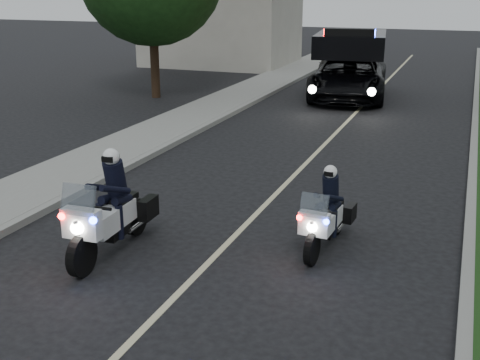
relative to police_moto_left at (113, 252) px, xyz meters
The scene contains 12 objects.
ground 2.05m from the police_moto_left, 32.01° to the right, with size 120.00×120.00×0.00m, color black.
curb_right 10.66m from the police_moto_left, 56.78° to the left, with size 0.20×60.00×0.15m, color gray.
curb_left 9.22m from the police_moto_left, 104.84° to the left, with size 0.20×60.00×0.15m, color gray.
sidewalk_left 9.56m from the police_moto_left, 111.23° to the left, with size 2.00×60.00×0.16m, color gray.
building_far 26.48m from the police_moto_left, 108.35° to the left, with size 8.00×6.00×7.00m, color #A8A396.
lane_marking 9.08m from the police_moto_left, 78.97° to the left, with size 0.12×50.00×0.01m, color #BFB78C.
police_moto_left is the anchor object (origin of this frame).
police_moto_right 3.76m from the police_moto_left, 24.15° to the left, with size 0.62×1.77×1.51m, color white, non-canonical shape.
police_suv 16.57m from the police_moto_left, 87.05° to the left, with size 2.93×6.34×3.08m, color black.
bicycle 23.12m from the police_moto_left, 93.17° to the left, with size 0.65×1.86×0.97m, color black.
cyclist 23.12m from the police_moto_left, 93.17° to the left, with size 0.59×0.40×1.65m, color black.
tree_left_near 15.35m from the police_moto_left, 115.63° to the left, with size 5.80×5.80×9.67m, color #173B13, non-canonical shape.
Camera 1 is at (3.80, -7.15, 4.48)m, focal length 45.13 mm.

